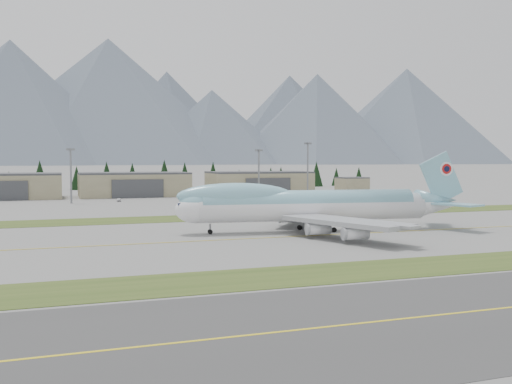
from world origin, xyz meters
name	(u,v)px	position (x,y,z in m)	size (l,w,h in m)	color
ground	(294,237)	(0.00, 0.00, 0.00)	(7000.00, 7000.00, 0.00)	slate
grass_strip_near	(392,269)	(0.00, -38.00, 0.00)	(400.00, 14.00, 0.08)	#374D1B
grass_strip_far	(233,217)	(0.00, 45.00, 0.00)	(400.00, 18.00, 0.08)	#374D1B
asphalt_taxiway	(512,308)	(0.00, -62.00, 0.00)	(400.00, 32.00, 0.04)	#383838
taxiway_line_main	(294,237)	(0.00, 0.00, 0.00)	(400.00, 0.40, 0.02)	yellow
taxiway_line_near	(512,308)	(0.00, -62.00, 0.00)	(400.00, 0.40, 0.02)	yellow
boeing_747_freighter	(310,205)	(7.04, 7.25, 6.09)	(70.40, 60.12, 18.48)	white
hangar_left	(2,186)	(-70.00, 149.90, 5.39)	(48.00, 26.60, 10.80)	gray
hangar_center	(134,184)	(-15.00, 149.90, 5.39)	(48.00, 26.60, 10.80)	gray
hangar_right	(259,183)	(45.00, 149.90, 5.39)	(48.00, 26.60, 10.80)	gray
control_shed	(352,185)	(95.00, 148.00, 3.80)	(14.00, 12.00, 7.60)	gray
floodlight_masts	(148,161)	(-14.56, 110.68, 15.83)	(153.90, 10.88, 24.88)	slate
service_vehicle_a	(119,201)	(-24.96, 118.00, 0.00)	(1.56, 3.86, 1.32)	silver
service_vehicle_b	(245,198)	(28.27, 119.87, 0.00)	(1.30, 3.70, 1.22)	yellow
service_vehicle_c	(296,196)	(53.51, 124.20, 0.00)	(1.60, 3.95, 1.15)	silver
conifer_belt	(134,176)	(-7.19, 212.05, 7.28)	(276.31, 16.34, 16.68)	black
mountain_ridge_front	(53,107)	(-61.89, 2210.63, 220.51)	(4270.27, 1230.34, 502.92)	#4E5A68
mountain_ridge_rear	(100,114)	(159.60, 2900.00, 252.00)	(4393.20, 1060.81, 530.40)	#4E5A68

